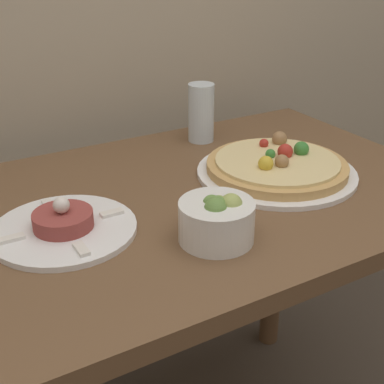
% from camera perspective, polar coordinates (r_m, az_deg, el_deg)
% --- Properties ---
extents(dining_table, '(1.05, 0.67, 0.76)m').
position_cam_1_polar(dining_table, '(1.08, -0.76, -6.55)').
color(dining_table, brown).
rests_on(dining_table, ground_plane).
extents(pizza_plate, '(0.32, 0.32, 0.06)m').
position_cam_1_polar(pizza_plate, '(1.10, 9.05, 2.65)').
color(pizza_plate, white).
rests_on(pizza_plate, dining_table).
extents(tartare_plate, '(0.24, 0.24, 0.06)m').
position_cam_1_polar(tartare_plate, '(0.91, -13.51, -3.54)').
color(tartare_plate, white).
rests_on(tartare_plate, dining_table).
extents(small_bowl, '(0.12, 0.12, 0.08)m').
position_cam_1_polar(small_bowl, '(0.85, 2.68, -2.87)').
color(small_bowl, white).
rests_on(small_bowl, dining_table).
extents(drinking_glass, '(0.06, 0.06, 0.14)m').
position_cam_1_polar(drinking_glass, '(1.26, 0.98, 8.45)').
color(drinking_glass, silver).
rests_on(drinking_glass, dining_table).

